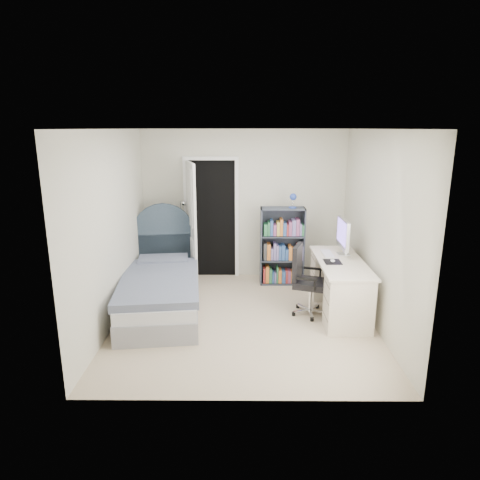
{
  "coord_description": "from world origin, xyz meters",
  "views": [
    {
      "loc": [
        -0.01,
        -5.34,
        2.51
      ],
      "look_at": [
        -0.06,
        0.45,
        0.99
      ],
      "focal_mm": 32.0,
      "sensor_mm": 36.0,
      "label": 1
    }
  ],
  "objects_px": {
    "desk": "(339,284)",
    "office_chair": "(305,277)",
    "bed": "(161,288)",
    "floor_lamp": "(183,247)",
    "nightstand": "(177,259)",
    "bookcase": "(283,249)"
  },
  "relations": [
    {
      "from": "office_chair",
      "to": "floor_lamp",
      "type": "bearing_deg",
      "value": 142.78
    },
    {
      "from": "bed",
      "to": "office_chair",
      "type": "distance_m",
      "value": 2.04
    },
    {
      "from": "bed",
      "to": "desk",
      "type": "bearing_deg",
      "value": -2.66
    },
    {
      "from": "desk",
      "to": "bed",
      "type": "bearing_deg",
      "value": 177.34
    },
    {
      "from": "nightstand",
      "to": "bookcase",
      "type": "bearing_deg",
      "value": -7.04
    },
    {
      "from": "bed",
      "to": "desk",
      "type": "height_order",
      "value": "bed"
    },
    {
      "from": "nightstand",
      "to": "floor_lamp",
      "type": "distance_m",
      "value": 0.23
    },
    {
      "from": "bed",
      "to": "nightstand",
      "type": "distance_m",
      "value": 1.26
    },
    {
      "from": "desk",
      "to": "office_chair",
      "type": "xyz_separation_m",
      "value": [
        -0.49,
        -0.05,
        0.12
      ]
    },
    {
      "from": "bed",
      "to": "nightstand",
      "type": "height_order",
      "value": "bed"
    },
    {
      "from": "bed",
      "to": "office_chair",
      "type": "xyz_separation_m",
      "value": [
        2.02,
        -0.16,
        0.23
      ]
    },
    {
      "from": "nightstand",
      "to": "office_chair",
      "type": "xyz_separation_m",
      "value": [
        1.98,
        -1.42,
        0.19
      ]
    },
    {
      "from": "bed",
      "to": "desk",
      "type": "distance_m",
      "value": 2.51
    },
    {
      "from": "floor_lamp",
      "to": "bookcase",
      "type": "distance_m",
      "value": 1.68
    },
    {
      "from": "bed",
      "to": "desk",
      "type": "relative_size",
      "value": 1.49
    },
    {
      "from": "bed",
      "to": "floor_lamp",
      "type": "height_order",
      "value": "bed"
    },
    {
      "from": "floor_lamp",
      "to": "bed",
      "type": "bearing_deg",
      "value": -96.84
    },
    {
      "from": "bed",
      "to": "floor_lamp",
      "type": "relative_size",
      "value": 1.7
    },
    {
      "from": "nightstand",
      "to": "desk",
      "type": "distance_m",
      "value": 2.82
    },
    {
      "from": "bed",
      "to": "floor_lamp",
      "type": "bearing_deg",
      "value": 83.16
    },
    {
      "from": "floor_lamp",
      "to": "desk",
      "type": "xyz_separation_m",
      "value": [
        2.36,
        -1.37,
        -0.14
      ]
    },
    {
      "from": "desk",
      "to": "office_chair",
      "type": "relative_size",
      "value": 1.59
    }
  ]
}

